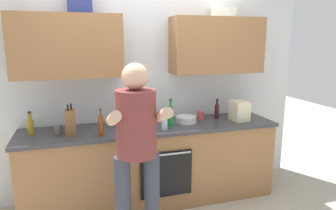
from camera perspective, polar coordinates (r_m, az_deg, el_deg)
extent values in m
plane|color=#B2A893|center=(3.77, -2.79, -17.19)|extent=(12.00, 12.00, 0.00)
cube|color=silver|center=(3.69, -4.38, 2.78)|extent=(4.00, 0.06, 2.50)
cube|color=olive|center=(3.37, -18.16, 10.34)|extent=(1.11, 0.32, 0.65)
cube|color=olive|center=(3.75, 9.09, 10.87)|extent=(1.11, 0.32, 0.65)
cylinder|color=silver|center=(3.79, 10.32, 16.51)|extent=(0.31, 0.31, 0.10)
cube|color=navy|center=(3.39, -16.14, 17.93)|extent=(0.24, 0.20, 0.23)
cube|color=olive|center=(3.58, -2.86, -11.17)|extent=(2.80, 0.60, 0.86)
cube|color=#38383D|center=(3.43, -2.94, -4.24)|extent=(2.84, 0.64, 0.04)
cube|color=black|center=(3.32, -0.28, -12.75)|extent=(0.56, 0.02, 0.50)
cylinder|color=silver|center=(3.21, -0.16, -9.17)|extent=(0.52, 0.02, 0.02)
cylinder|color=#383D4C|center=(2.84, -8.32, -17.69)|extent=(0.14, 0.14, 0.87)
cylinder|color=#383D4C|center=(2.89, -2.98, -17.09)|extent=(0.14, 0.14, 0.87)
cylinder|color=brown|center=(2.59, -5.95, -3.39)|extent=(0.34, 0.34, 0.57)
sphere|color=#D8AD8C|center=(2.51, -6.14, 5.31)|extent=(0.22, 0.22, 0.22)
cylinder|color=#D8AD8C|center=(2.42, -10.08, -2.49)|extent=(0.09, 0.31, 0.19)
cylinder|color=#D8AD8C|center=(2.50, -0.95, -1.86)|extent=(0.09, 0.31, 0.19)
cylinder|color=olive|center=(3.41, -24.15, -3.74)|extent=(0.06, 0.06, 0.15)
cylinder|color=olive|center=(3.39, -24.30, -1.97)|extent=(0.03, 0.03, 0.07)
cylinder|color=black|center=(3.38, -24.36, -1.28)|extent=(0.04, 0.04, 0.02)
cylinder|color=silver|center=(3.27, -0.68, -3.25)|extent=(0.07, 0.07, 0.16)
cylinder|color=silver|center=(3.24, -0.68, -1.34)|extent=(0.03, 0.03, 0.07)
cylinder|color=black|center=(3.23, -0.68, -0.64)|extent=(0.03, 0.03, 0.01)
cylinder|color=#198C33|center=(3.38, 0.49, -2.11)|extent=(0.06, 0.06, 0.23)
cylinder|color=#198C33|center=(3.35, 0.50, 0.33)|extent=(0.03, 0.03, 0.07)
cylinder|color=black|center=(3.34, 0.50, 0.99)|extent=(0.03, 0.03, 0.01)
cylinder|color=#471419|center=(3.78, 9.05, -1.22)|extent=(0.06, 0.06, 0.17)
cylinder|color=#471419|center=(3.76, 9.10, 0.47)|extent=(0.03, 0.03, 0.06)
cylinder|color=black|center=(3.75, 9.12, 1.02)|extent=(0.03, 0.03, 0.01)
cylinder|color=brown|center=(3.12, -12.31, -3.80)|extent=(0.05, 0.05, 0.21)
cylinder|color=brown|center=(3.09, -12.42, -1.43)|extent=(0.02, 0.02, 0.06)
cylinder|color=black|center=(3.08, -12.45, -0.79)|extent=(0.02, 0.02, 0.01)
cylinder|color=#33598C|center=(3.54, -3.44, -2.67)|extent=(0.08, 0.08, 0.09)
cylinder|color=slate|center=(3.35, -19.67, -4.23)|extent=(0.08, 0.08, 0.09)
cylinder|color=#BF4C47|center=(3.73, 6.08, -1.87)|extent=(0.08, 0.08, 0.10)
cylinder|color=silver|center=(3.56, 3.39, -2.69)|extent=(0.24, 0.24, 0.08)
cube|color=brown|center=(3.23, -17.66, -3.11)|extent=(0.10, 0.14, 0.26)
cylinder|color=black|center=(3.17, -18.11, -0.46)|extent=(0.02, 0.02, 0.06)
cylinder|color=black|center=(3.21, -17.57, -0.28)|extent=(0.02, 0.02, 0.06)
cube|color=beige|center=(3.73, 13.11, -1.06)|extent=(0.19, 0.22, 0.23)
cube|color=silver|center=(3.41, -7.18, -2.53)|extent=(0.23, 0.23, 0.18)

